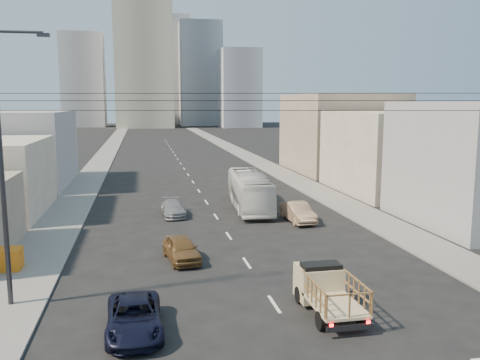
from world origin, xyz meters
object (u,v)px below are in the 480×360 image
object	(u,v)px
sedan_brown	(181,249)
sedan_tan	(298,212)
flatbed_pickup	(327,288)
navy_pickup	(134,317)
city_bus	(250,191)
crate_stack	(4,259)
sedan_grey	(173,208)
streetlamp_left	(4,162)

from	to	relation	value
sedan_brown	sedan_tan	world-z (taller)	sedan_tan
flatbed_pickup	navy_pickup	world-z (taller)	flatbed_pickup
navy_pickup	sedan_tan	size ratio (longest dim) A/B	1.04
city_bus	navy_pickup	bearing A→B (deg)	-108.52
flatbed_pickup	crate_stack	size ratio (longest dim) A/B	2.45
flatbed_pickup	sedan_tan	xyz separation A→B (m)	(3.83, 16.39, -0.37)
sedan_brown	sedan_grey	world-z (taller)	sedan_brown
flatbed_pickup	navy_pickup	xyz separation A→B (m)	(-8.10, -0.45, -0.45)
flatbed_pickup	navy_pickup	size ratio (longest dim) A/B	0.96
sedan_tan	sedan_grey	distance (m)	9.88
navy_pickup	sedan_brown	distance (m)	9.24
navy_pickup	sedan_grey	world-z (taller)	navy_pickup
sedan_tan	flatbed_pickup	bearing A→B (deg)	-106.28
sedan_grey	navy_pickup	bearing A→B (deg)	-100.10
crate_stack	sedan_brown	bearing A→B (deg)	0.95
city_bus	sedan_grey	world-z (taller)	city_bus
city_bus	sedan_tan	bearing A→B (deg)	-60.08
streetlamp_left	sedan_grey	bearing A→B (deg)	64.38
flatbed_pickup	crate_stack	distance (m)	17.14
sedan_brown	navy_pickup	bearing A→B (deg)	-114.59
navy_pickup	sedan_tan	world-z (taller)	sedan_tan
flatbed_pickup	streetlamp_left	bearing A→B (deg)	166.28
sedan_grey	crate_stack	distance (m)	15.34
sedan_tan	crate_stack	xyz separation A→B (m)	(-18.83, -8.10, -0.04)
sedan_brown	sedan_tan	size ratio (longest dim) A/B	0.92
navy_pickup	streetlamp_left	distance (m)	8.69
flatbed_pickup	sedan_brown	size ratio (longest dim) A/B	1.09
navy_pickup	streetlamp_left	bearing A→B (deg)	143.80
city_bus	crate_stack	bearing A→B (deg)	-136.01
navy_pickup	sedan_grey	bearing A→B (deg)	81.12
sedan_brown	flatbed_pickup	bearing A→B (deg)	-65.29
flatbed_pickup	city_bus	world-z (taller)	city_bus
city_bus	sedan_grey	distance (m)	6.81
sedan_tan	crate_stack	world-z (taller)	sedan_tan
crate_stack	navy_pickup	bearing A→B (deg)	-51.68
sedan_grey	crate_stack	xyz separation A→B (m)	(-9.70, -11.87, 0.08)
flatbed_pickup	sedan_tan	world-z (taller)	flatbed_pickup
sedan_grey	streetlamp_left	bearing A→B (deg)	-117.97
city_bus	sedan_brown	size ratio (longest dim) A/B	2.73
city_bus	sedan_grey	bearing A→B (deg)	-161.91
navy_pickup	sedan_tan	bearing A→B (deg)	53.53
city_bus	sedan_brown	world-z (taller)	city_bus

